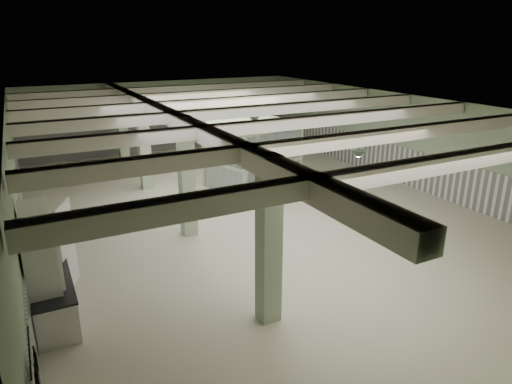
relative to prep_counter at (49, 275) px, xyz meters
name	(u,v)px	position (x,y,z in m)	size (l,w,h in m)	color
floor	(248,210)	(6.54, 2.72, -0.46)	(20.00, 20.00, 0.00)	beige
ceiling	(247,106)	(6.54, 2.72, 3.14)	(14.00, 20.00, 0.02)	silver
wall_back	(163,116)	(6.54, 12.72, 1.34)	(14.00, 0.02, 3.60)	#95A685
wall_left	(15,190)	(-0.46, 2.72, 1.34)	(0.02, 20.00, 3.60)	#95A685
wall_right	(403,139)	(13.54, 2.72, 1.34)	(0.02, 20.00, 3.60)	#95A685
wainscot_left	(23,226)	(-0.43, 2.72, 0.29)	(0.05, 19.90, 1.50)	silver
wainscot_right	(400,165)	(13.52, 2.72, 0.29)	(0.05, 19.90, 1.50)	silver
wainscot_back	(164,136)	(6.54, 12.70, 0.29)	(13.90, 0.05, 1.50)	silver
girder	(173,119)	(4.04, 2.72, 2.92)	(0.45, 19.90, 0.40)	silver
beam_a	(426,166)	(6.54, -4.78, 2.96)	(13.90, 0.35, 0.32)	silver
beam_b	(343,141)	(6.54, -2.28, 2.96)	(13.90, 0.35, 0.32)	silver
beam_c	(287,124)	(6.54, 0.22, 2.96)	(13.90, 0.35, 0.32)	silver
beam_d	(247,111)	(6.54, 2.72, 2.96)	(13.90, 0.35, 0.32)	silver
beam_e	(218,102)	(6.54, 5.22, 2.96)	(13.90, 0.35, 0.32)	silver
beam_f	(194,95)	(6.54, 7.72, 2.96)	(13.90, 0.35, 0.32)	silver
beam_g	(176,89)	(6.54, 10.22, 2.96)	(13.90, 0.35, 0.32)	silver
column_a	(269,241)	(4.04, -3.28, 1.34)	(0.42, 0.42, 3.60)	#A8BF99
column_b	(187,177)	(4.04, 1.72, 1.34)	(0.42, 0.42, 3.60)	#A8BF99
column_c	(144,144)	(4.04, 6.72, 1.34)	(0.42, 0.42, 3.60)	#A8BF99
column_d	(122,127)	(4.04, 10.72, 1.34)	(0.42, 0.42, 3.60)	#A8BF99
hook_rail	(29,351)	(-0.39, -4.88, 1.39)	(0.02, 0.02, 1.20)	black
pendant_front	(358,154)	(7.04, -2.28, 2.59)	(0.44, 0.44, 0.22)	#2D3C2E
pendant_mid	(254,119)	(7.04, 3.22, 2.59)	(0.44, 0.44, 0.22)	#2D3C2E
pendant_back	(202,102)	(7.04, 8.22, 2.59)	(0.44, 0.44, 0.22)	#2D3C2E
prep_counter	(49,275)	(0.00, 0.00, 0.00)	(0.83, 4.73, 0.91)	silver
pitcher_near	(40,253)	(-0.11, 0.04, 0.57)	(0.18, 0.21, 0.26)	silver
pitcher_far	(44,229)	(0.06, 1.52, 0.56)	(0.17, 0.20, 0.25)	silver
veg_colander	(42,260)	(-0.08, -0.35, 0.55)	(0.47, 0.47, 0.21)	#404045
orange_bowl	(44,281)	(-0.12, -1.23, 0.49)	(0.26, 0.26, 0.10)	#B2B2B7
skillet_far	(36,362)	(-0.34, -4.84, 1.17)	(0.27, 0.27, 0.04)	black
walkin_cooler	(43,263)	(-0.08, -0.74, 0.66)	(0.97, 2.44, 2.24)	white
guard_booth	(252,143)	(7.94, 5.13, 1.29)	(3.80, 3.46, 2.58)	#9EB490
filing_cabinet	(291,161)	(9.92, 5.39, 0.26)	(0.46, 0.66, 1.43)	#5A5C4D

